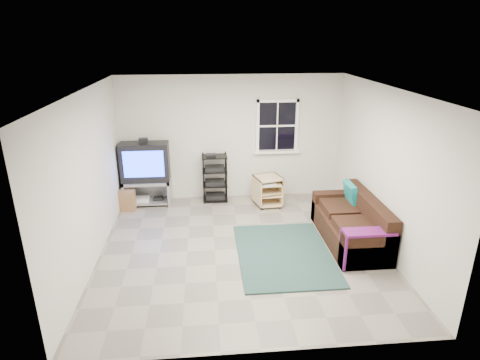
{
  "coord_description": "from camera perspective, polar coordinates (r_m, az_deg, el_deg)",
  "views": [
    {
      "loc": [
        -0.55,
        -5.81,
        3.37
      ],
      "look_at": [
        0.01,
        0.4,
        1.07
      ],
      "focal_mm": 30.0,
      "sensor_mm": 36.0,
      "label": 1
    }
  ],
  "objects": [
    {
      "name": "side_table_left",
      "position": [
        8.31,
        3.84,
        -1.31
      ],
      "size": [
        0.63,
        0.63,
        0.61
      ],
      "rotation": [
        0.0,
        0.0,
        0.26
      ],
      "color": "#D4B282",
      "rests_on": "ground"
    },
    {
      "name": "room",
      "position": [
        8.43,
        5.29,
        7.18
      ],
      "size": [
        4.6,
        4.62,
        4.6
      ],
      "color": "gray",
      "rests_on": "ground"
    },
    {
      "name": "sofa",
      "position": [
        7.11,
        15.64,
        -6.14
      ],
      "size": [
        0.84,
        1.88,
        0.86
      ],
      "color": "black",
      "rests_on": "ground"
    },
    {
      "name": "side_table_right",
      "position": [
        8.25,
        4.15,
        -1.7
      ],
      "size": [
        0.49,
        0.5,
        0.53
      ],
      "rotation": [
        0.0,
        0.0,
        0.07
      ],
      "color": "#D4B282",
      "rests_on": "ground"
    },
    {
      "name": "av_rack",
      "position": [
        8.43,
        -3.58,
        -0.1
      ],
      "size": [
        0.51,
        0.37,
        1.02
      ],
      "color": "black",
      "rests_on": "ground"
    },
    {
      "name": "paper_bag",
      "position": [
        8.35,
        -15.74,
        -2.78
      ],
      "size": [
        0.32,
        0.23,
        0.42
      ],
      "primitive_type": "cube",
      "rotation": [
        0.0,
        0.0,
        -0.15
      ],
      "color": "brown",
      "rests_on": "ground"
    },
    {
      "name": "tv_unit",
      "position": [
        8.36,
        -13.27,
        1.59
      ],
      "size": [
        0.96,
        0.48,
        1.41
      ],
      "color": "gray",
      "rests_on": "ground"
    },
    {
      "name": "shag_rug",
      "position": [
        6.62,
        6.29,
        -10.36
      ],
      "size": [
        1.49,
        2.04,
        0.02
      ],
      "primitive_type": "cube",
      "rotation": [
        0.0,
        0.0,
        0.0
      ],
      "color": "black",
      "rests_on": "ground"
    }
  ]
}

